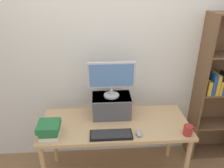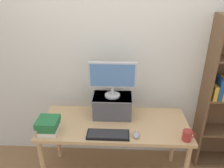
{
  "view_description": "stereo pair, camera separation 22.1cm",
  "coord_description": "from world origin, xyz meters",
  "px_view_note": "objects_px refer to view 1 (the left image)",
  "views": [
    {
      "loc": [
        -0.16,
        -1.94,
        2.14
      ],
      "look_at": [
        -0.03,
        0.06,
        1.2
      ],
      "focal_mm": 35.0,
      "sensor_mm": 36.0,
      "label": 1
    },
    {
      "loc": [
        0.06,
        -1.94,
        2.14
      ],
      "look_at": [
        -0.03,
        0.06,
        1.2
      ],
      "focal_mm": 35.0,
      "sensor_mm": 36.0,
      "label": 2
    }
  ],
  "objects_px": {
    "computer_mouse": "(139,133)",
    "keyboard": "(111,135)",
    "desk": "(115,129)",
    "book_stack": "(50,129)",
    "riser_box": "(111,105)",
    "computer_monitor": "(111,77)",
    "coffee_mug": "(188,130)",
    "bookshelf_unit": "(220,90)"
  },
  "relations": [
    {
      "from": "computer_monitor",
      "to": "keyboard",
      "type": "distance_m",
      "value": 0.59
    },
    {
      "from": "bookshelf_unit",
      "to": "desk",
      "type": "bearing_deg",
      "value": -165.76
    },
    {
      "from": "desk",
      "to": "riser_box",
      "type": "relative_size",
      "value": 3.56
    },
    {
      "from": "bookshelf_unit",
      "to": "keyboard",
      "type": "bearing_deg",
      "value": -158.07
    },
    {
      "from": "bookshelf_unit",
      "to": "computer_monitor",
      "type": "distance_m",
      "value": 1.38
    },
    {
      "from": "riser_box",
      "to": "computer_monitor",
      "type": "xyz_separation_m",
      "value": [
        0.0,
        -0.0,
        0.34
      ]
    },
    {
      "from": "book_stack",
      "to": "computer_monitor",
      "type": "bearing_deg",
      "value": 27.91
    },
    {
      "from": "computer_monitor",
      "to": "coffee_mug",
      "type": "bearing_deg",
      "value": -28.65
    },
    {
      "from": "desk",
      "to": "bookshelf_unit",
      "type": "xyz_separation_m",
      "value": [
        1.31,
        0.33,
        0.27
      ]
    },
    {
      "from": "desk",
      "to": "keyboard",
      "type": "height_order",
      "value": "keyboard"
    },
    {
      "from": "book_stack",
      "to": "keyboard",
      "type": "bearing_deg",
      "value": -3.77
    },
    {
      "from": "keyboard",
      "to": "bookshelf_unit",
      "type": "bearing_deg",
      "value": 21.93
    },
    {
      "from": "desk",
      "to": "book_stack",
      "type": "relative_size",
      "value": 7.15
    },
    {
      "from": "desk",
      "to": "computer_monitor",
      "type": "xyz_separation_m",
      "value": [
        -0.03,
        0.15,
        0.55
      ]
    },
    {
      "from": "desk",
      "to": "coffee_mug",
      "type": "height_order",
      "value": "coffee_mug"
    },
    {
      "from": "book_stack",
      "to": "coffee_mug",
      "type": "xyz_separation_m",
      "value": [
        1.35,
        -0.07,
        -0.02
      ]
    },
    {
      "from": "keyboard",
      "to": "coffee_mug",
      "type": "relative_size",
      "value": 3.42
    },
    {
      "from": "keyboard",
      "to": "coffee_mug",
      "type": "distance_m",
      "value": 0.76
    },
    {
      "from": "bookshelf_unit",
      "to": "computer_mouse",
      "type": "bearing_deg",
      "value": -153.23
    },
    {
      "from": "riser_box",
      "to": "coffee_mug",
      "type": "relative_size",
      "value": 3.63
    },
    {
      "from": "desk",
      "to": "coffee_mug",
      "type": "bearing_deg",
      "value": -19.34
    },
    {
      "from": "bookshelf_unit",
      "to": "book_stack",
      "type": "bearing_deg",
      "value": -165.42
    },
    {
      "from": "desk",
      "to": "book_stack",
      "type": "height_order",
      "value": "book_stack"
    },
    {
      "from": "keyboard",
      "to": "book_stack",
      "type": "xyz_separation_m",
      "value": [
        -0.6,
        0.04,
        0.06
      ]
    },
    {
      "from": "bookshelf_unit",
      "to": "book_stack",
      "type": "distance_m",
      "value": 2.03
    },
    {
      "from": "desk",
      "to": "computer_mouse",
      "type": "distance_m",
      "value": 0.32
    },
    {
      "from": "riser_box",
      "to": "computer_monitor",
      "type": "distance_m",
      "value": 0.34
    },
    {
      "from": "riser_box",
      "to": "computer_mouse",
      "type": "height_order",
      "value": "riser_box"
    },
    {
      "from": "bookshelf_unit",
      "to": "riser_box",
      "type": "relative_size",
      "value": 4.19
    },
    {
      "from": "bookshelf_unit",
      "to": "computer_mouse",
      "type": "distance_m",
      "value": 1.23
    },
    {
      "from": "bookshelf_unit",
      "to": "riser_box",
      "type": "height_order",
      "value": "bookshelf_unit"
    },
    {
      "from": "computer_mouse",
      "to": "coffee_mug",
      "type": "bearing_deg",
      "value": -3.49
    },
    {
      "from": "book_stack",
      "to": "coffee_mug",
      "type": "distance_m",
      "value": 1.36
    },
    {
      "from": "riser_box",
      "to": "keyboard",
      "type": "xyz_separation_m",
      "value": [
        -0.03,
        -0.37,
        -0.12
      ]
    },
    {
      "from": "keyboard",
      "to": "coffee_mug",
      "type": "bearing_deg",
      "value": -2.22
    },
    {
      "from": "computer_monitor",
      "to": "keyboard",
      "type": "bearing_deg",
      "value": -94.19
    },
    {
      "from": "desk",
      "to": "computer_mouse",
      "type": "height_order",
      "value": "computer_mouse"
    },
    {
      "from": "computer_mouse",
      "to": "keyboard",
      "type": "bearing_deg",
      "value": 179.99
    },
    {
      "from": "book_stack",
      "to": "coffee_mug",
      "type": "bearing_deg",
      "value": -2.9
    },
    {
      "from": "bookshelf_unit",
      "to": "computer_mouse",
      "type": "height_order",
      "value": "bookshelf_unit"
    },
    {
      "from": "riser_box",
      "to": "computer_mouse",
      "type": "xyz_separation_m",
      "value": [
        0.25,
        -0.37,
        -0.11
      ]
    },
    {
      "from": "coffee_mug",
      "to": "keyboard",
      "type": "bearing_deg",
      "value": 177.78
    }
  ]
}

